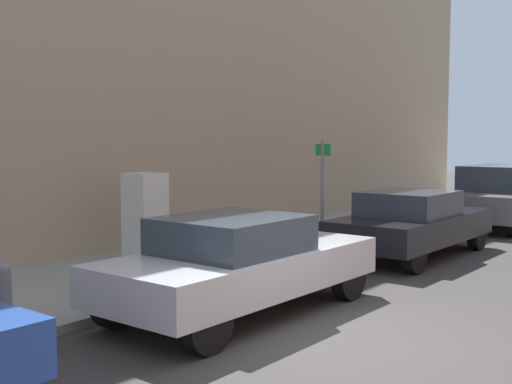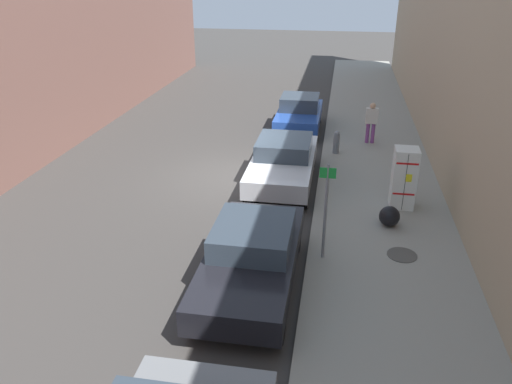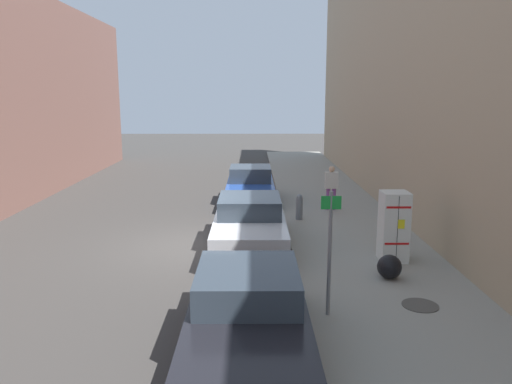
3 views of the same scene
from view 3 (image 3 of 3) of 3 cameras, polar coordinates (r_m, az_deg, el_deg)
ground_plane at (r=14.02m, az=-7.26°, el=-6.17°), size 80.00×80.00×0.00m
sidewalk_slab at (r=14.20m, az=11.46°, el=-5.80°), size 3.74×44.00×0.13m
building_facade_near at (r=14.43m, az=22.87°, el=14.29°), size 1.52×39.60×10.31m
discarded_refrigerator at (r=12.61m, az=15.46°, el=-3.80°), size 0.65×0.66×1.71m
manhole_cover at (r=10.38m, az=18.25°, el=-12.19°), size 0.70×0.70×0.02m
street_sign_post at (r=9.15m, az=8.43°, el=-6.19°), size 0.36×0.07×2.33m
fire_hydrant at (r=16.27m, az=4.97°, el=-1.67°), size 0.22×0.22×0.83m
trash_bag at (r=11.51m, az=15.00°, el=-8.26°), size 0.54×0.54×0.54m
pedestrian_walking_far at (r=17.68m, az=8.61°, el=0.79°), size 0.45×0.22×1.55m
parked_hatchback_blue at (r=18.97m, az=-0.65°, el=0.76°), size 1.74×3.83×1.44m
parked_sedan_silver at (r=13.53m, az=-0.73°, el=-3.45°), size 1.88×4.45×1.41m
parked_sedan_dark at (r=8.18m, az=-0.94°, el=-13.56°), size 1.86×4.47×1.40m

